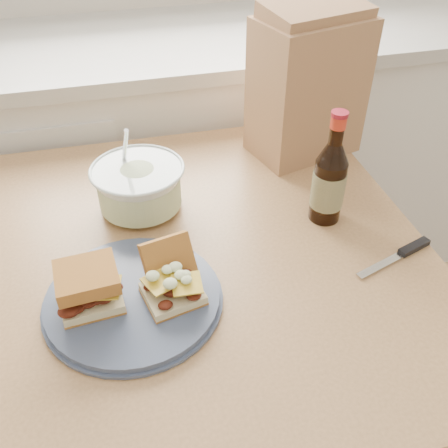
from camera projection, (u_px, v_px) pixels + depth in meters
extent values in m
cube|color=silver|center=(183.00, 169.00, 1.85)|extent=(2.40, 0.60, 0.90)
cube|color=beige|center=(175.00, 41.00, 1.55)|extent=(2.50, 0.64, 0.04)
cube|color=tan|center=(190.00, 259.00, 1.00)|extent=(0.96, 0.96, 0.04)
cube|color=tan|center=(31.00, 285.00, 1.49)|extent=(0.06, 0.06, 0.75)
cube|color=tan|center=(297.00, 241.00, 1.65)|extent=(0.06, 0.06, 0.75)
cylinder|color=#414E6A|center=(133.00, 299.00, 0.88)|extent=(0.31, 0.31, 0.02)
cube|color=beige|center=(92.00, 298.00, 0.85)|extent=(0.11, 0.10, 0.02)
cube|color=gold|center=(89.00, 285.00, 0.83)|extent=(0.06, 0.06, 0.00)
cube|color=#AA6E2D|center=(86.00, 277.00, 0.82)|extent=(0.11, 0.10, 0.03)
cube|color=beige|center=(173.00, 294.00, 0.86)|extent=(0.11, 0.10, 0.02)
cube|color=gold|center=(172.00, 282.00, 0.84)|extent=(0.07, 0.07, 0.00)
cube|color=#AA6E2D|center=(168.00, 260.00, 0.89)|extent=(0.10, 0.08, 0.08)
cone|color=white|center=(140.00, 189.00, 1.07)|extent=(0.19, 0.19, 0.10)
cylinder|color=silver|center=(140.00, 191.00, 1.07)|extent=(0.18, 0.18, 0.07)
torus|color=white|center=(137.00, 169.00, 1.04)|extent=(0.20, 0.20, 0.01)
cylinder|color=silver|center=(125.00, 150.00, 1.03)|extent=(0.02, 0.08, 0.13)
cylinder|color=black|center=(328.00, 191.00, 1.03)|extent=(0.07, 0.07, 0.14)
cone|color=black|center=(334.00, 153.00, 0.97)|extent=(0.07, 0.07, 0.04)
cylinder|color=black|center=(337.00, 130.00, 0.94)|extent=(0.03, 0.03, 0.06)
cylinder|color=red|center=(339.00, 122.00, 0.93)|extent=(0.03, 0.03, 0.02)
cylinder|color=maroon|center=(340.00, 114.00, 0.92)|extent=(0.03, 0.03, 0.01)
cylinder|color=#333F1F|center=(328.00, 189.00, 1.03)|extent=(0.07, 0.07, 0.08)
cube|color=silver|center=(383.00, 264.00, 0.95)|extent=(0.13, 0.05, 0.00)
cube|color=black|center=(414.00, 247.00, 0.99)|extent=(0.08, 0.04, 0.01)
cube|color=#A77851|center=(307.00, 89.00, 1.19)|extent=(0.29, 0.22, 0.33)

